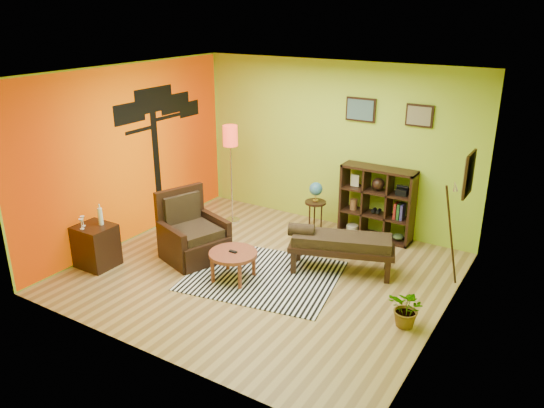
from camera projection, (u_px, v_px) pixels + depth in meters
The scene contains 11 objects.
ground at pixel (263, 273), 7.63m from camera, with size 5.00×5.00×0.00m, color #A6864E.
room_shell at pixel (257, 150), 7.05m from camera, with size 5.04×4.54×2.82m.
zebra_rug at pixel (263, 276), 7.53m from camera, with size 2.06×1.69×0.01m, color white.
coffee_table at pixel (233, 256), 7.33m from camera, with size 0.67×0.67×0.43m.
armchair at pixel (192, 238), 8.01m from camera, with size 1.07×1.06×1.03m.
side_cabinet at pixel (96, 246), 7.74m from camera, with size 0.53×0.48×0.94m.
floor_lamp at pixel (230, 145), 8.97m from camera, with size 0.26×0.26×1.73m.
globe_table at pixel (316, 195), 8.82m from camera, with size 0.36×0.36×0.87m.
cube_shelf at pixel (378, 203), 8.58m from camera, with size 1.20×0.35×1.20m.
bench at pixel (339, 243), 7.53m from camera, with size 1.58×1.00×0.69m.
potted_plant at pixel (407, 312), 6.29m from camera, with size 0.44×0.49×0.38m, color #26661E.
Camera 1 is at (3.69, -5.71, 3.60)m, focal length 35.00 mm.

